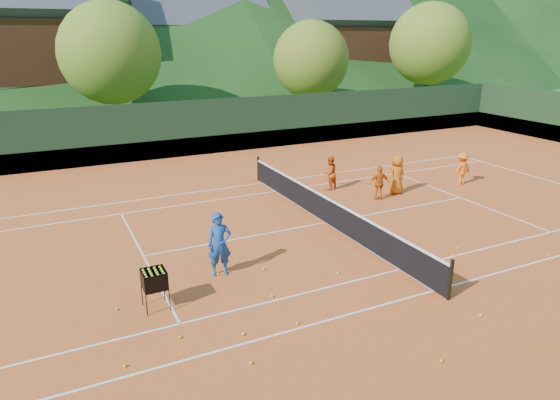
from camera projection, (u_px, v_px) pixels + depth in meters
name	position (u px, v px, depth m)	size (l,w,h in m)	color
ground	(326.00, 223.00, 17.71)	(400.00, 400.00, 0.00)	#2E4E18
clay_court	(326.00, 223.00, 17.71)	(40.00, 24.00, 0.02)	#C34F1F
coach	(219.00, 244.00, 13.63)	(0.66, 0.43, 1.82)	#164395
student_a	(330.00, 173.00, 21.24)	(0.71, 0.55, 1.46)	#E45314
student_b	(379.00, 183.00, 19.93)	(0.82, 0.34, 1.39)	#D35A12
student_c	(397.00, 175.00, 20.68)	(0.79, 0.51, 1.62)	#CC6212
student_d	(462.00, 169.00, 21.97)	(0.92, 0.53, 1.43)	orange
tennis_ball_0	(125.00, 366.00, 10.04)	(0.07, 0.07, 0.07)	#D3E526
tennis_ball_1	(272.00, 296.00, 12.69)	(0.07, 0.07, 0.07)	#D3E526
tennis_ball_2	(264.00, 269.00, 14.16)	(0.07, 0.07, 0.07)	#D3E526
tennis_ball_3	(480.00, 315.00, 11.85)	(0.07, 0.07, 0.07)	#D3E526
tennis_ball_4	(218.00, 274.00, 13.85)	(0.07, 0.07, 0.07)	#D3E526
tennis_ball_6	(338.00, 273.00, 13.91)	(0.07, 0.07, 0.07)	#D3E526
tennis_ball_7	(457.00, 248.00, 15.52)	(0.07, 0.07, 0.07)	#D3E526
tennis_ball_8	(442.00, 361.00, 10.19)	(0.07, 0.07, 0.07)	#D3E526
tennis_ball_9	(423.00, 250.00, 15.38)	(0.07, 0.07, 0.07)	#D3E526
tennis_ball_10	(243.00, 334.00, 11.10)	(0.07, 0.07, 0.07)	#D3E526
tennis_ball_11	(180.00, 337.00, 10.98)	(0.07, 0.07, 0.07)	#D3E526
tennis_ball_12	(452.00, 256.00, 15.00)	(0.07, 0.07, 0.07)	#D3E526
tennis_ball_14	(297.00, 323.00, 11.51)	(0.07, 0.07, 0.07)	#D3E526
tennis_ball_15	(116.00, 309.00, 12.09)	(0.07, 0.07, 0.07)	#D3E526
tennis_ball_16	(549.00, 255.00, 15.06)	(0.07, 0.07, 0.07)	#D3E526
tennis_ball_17	(251.00, 363.00, 10.12)	(0.07, 0.07, 0.07)	#D3E526
court_lines	(326.00, 222.00, 17.70)	(23.83, 11.03, 0.00)	silver
tennis_net	(326.00, 209.00, 17.55)	(0.10, 12.07, 1.10)	black
perimeter_fence	(327.00, 189.00, 17.31)	(40.40, 24.24, 3.00)	#15301D
ball_hopper	(154.00, 280.00, 12.00)	(0.57, 0.57, 1.00)	black
chalet_left	(7.00, 44.00, 37.33)	(13.80, 9.93, 12.92)	beige
chalet_mid	(198.00, 49.00, 47.59)	(12.65, 8.82, 11.45)	beige
chalet_right	(345.00, 45.00, 49.90)	(11.50, 8.82, 11.91)	beige
tree_b	(110.00, 53.00, 31.44)	(6.40, 6.40, 8.40)	#42281A
tree_c	(311.00, 60.00, 36.61)	(5.60, 5.60, 7.35)	#3D2918
tree_d	(430.00, 44.00, 42.13)	(6.80, 6.80, 8.93)	#402719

